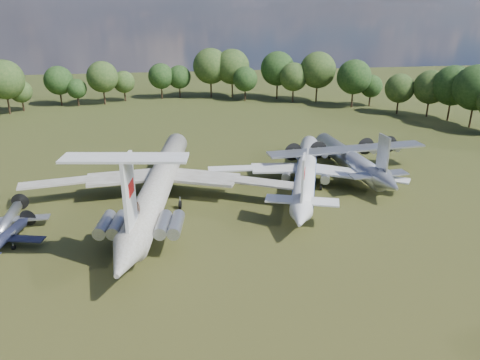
{
  "coord_description": "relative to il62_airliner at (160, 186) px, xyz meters",
  "views": [
    {
      "loc": [
        -0.4,
        -70.79,
        31.84
      ],
      "look_at": [
        9.7,
        -2.86,
        5.0
      ],
      "focal_mm": 35.0,
      "sensor_mm": 36.0,
      "label": 1
    }
  ],
  "objects": [
    {
      "name": "tu104_jet",
      "position": [
        25.66,
        3.32,
        -0.57
      ],
      "size": [
        48.44,
        55.94,
        4.72
      ],
      "primitive_type": null,
      "rotation": [
        0.0,
        0.0,
        -0.32
      ],
      "color": "silver",
      "rests_on": "ground"
    },
    {
      "name": "ground",
      "position": [
        2.93,
        -1.43,
        -2.93
      ],
      "size": [
        300.0,
        300.0,
        0.0
      ],
      "primitive_type": "plane",
      "color": "#213C14",
      "rests_on": "ground"
    },
    {
      "name": "il62_airliner",
      "position": [
        0.0,
        0.0,
        0.0
      ],
      "size": [
        54.35,
        65.95,
        5.86
      ],
      "primitive_type": null,
      "rotation": [
        0.0,
        0.0,
        -0.15
      ],
      "color": "silver",
      "rests_on": "ground"
    },
    {
      "name": "an12_transport",
      "position": [
        35.88,
        9.16,
        -0.6
      ],
      "size": [
        35.01,
        38.37,
        4.67
      ],
      "primitive_type": null,
      "rotation": [
        0.0,
        0.0,
        0.1
      ],
      "color": "#A1A4A9",
      "rests_on": "ground"
    },
    {
      "name": "small_prop_west",
      "position": [
        -20.93,
        -12.12,
        -1.86
      ],
      "size": [
        13.87,
        16.74,
        2.14
      ],
      "primitive_type": null,
      "rotation": [
        0.0,
        0.0,
        -0.24
      ],
      "color": "black",
      "rests_on": "ground"
    },
    {
      "name": "person_on_il62",
      "position": [
        -2.44,
        -16.24,
        3.76
      ],
      "size": [
        0.62,
        0.42,
        1.65
      ],
      "primitive_type": "imported",
      "rotation": [
        0.0,
        0.0,
        3.1
      ],
      "color": "#906449",
      "rests_on": "il62_airliner"
    },
    {
      "name": "small_prop_northwest",
      "position": [
        -22.03,
        -6.38,
        -1.8
      ],
      "size": [
        11.73,
        15.75,
        2.27
      ],
      "primitive_type": null,
      "rotation": [
        0.0,
        0.0,
        0.03
      ],
      "color": "#919498",
      "rests_on": "ground"
    }
  ]
}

